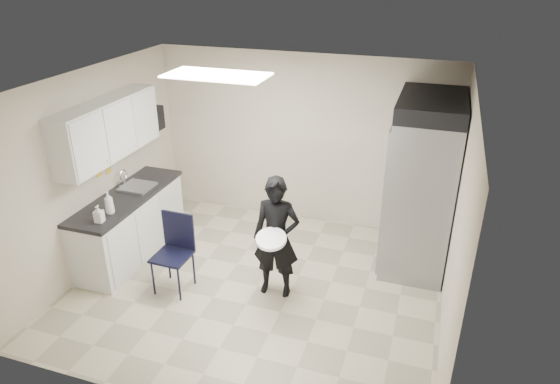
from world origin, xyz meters
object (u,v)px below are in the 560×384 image
(lower_counter, at_px, (130,226))
(man_tuxedo, at_px, (276,238))
(folding_chair, at_px, (172,256))
(commercial_fridge, at_px, (421,191))

(lower_counter, height_order, man_tuxedo, man_tuxedo)
(folding_chair, relative_size, man_tuxedo, 0.62)
(lower_counter, relative_size, man_tuxedo, 1.23)
(lower_counter, relative_size, folding_chair, 1.97)
(lower_counter, distance_m, folding_chair, 1.14)
(commercial_fridge, xyz_separation_m, man_tuxedo, (-1.56, -1.29, -0.28))
(man_tuxedo, bearing_deg, folding_chair, -168.73)
(man_tuxedo, bearing_deg, commercial_fridge, 34.63)
(folding_chair, xyz_separation_m, man_tuxedo, (1.24, 0.36, 0.29))
(commercial_fridge, relative_size, folding_chair, 2.18)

